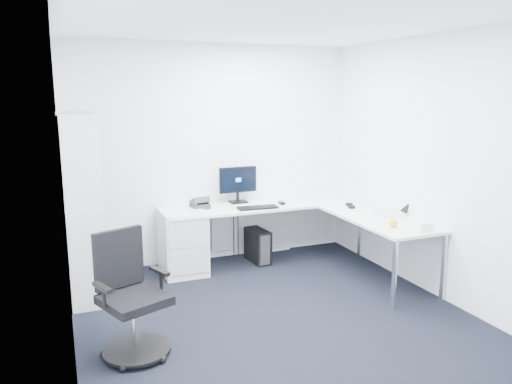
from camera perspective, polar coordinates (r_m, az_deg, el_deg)
name	(u,v)px	position (r m, az deg, el deg)	size (l,w,h in m)	color
ground	(283,326)	(4.76, 3.12, -15.00)	(4.20, 4.20, 0.00)	black
ceiling	(287,18)	(4.31, 3.52, 19.19)	(4.20, 4.20, 0.00)	white
wall_back	(214,154)	(6.28, -4.84, 4.33)	(3.60, 0.02, 2.70)	white
wall_front	(468,252)	(2.64, 23.09, -6.29)	(3.60, 0.02, 2.70)	white
wall_left	(63,197)	(3.94, -21.17, -0.55)	(0.02, 4.20, 2.70)	white
wall_right	(448,170)	(5.34, 21.10, 2.39)	(0.02, 4.20, 2.70)	white
l_desk	(276,240)	(6.02, 2.31, -5.46)	(2.54, 1.42, 0.74)	silver
drawer_pedestal	(182,241)	(5.99, -8.42, -5.58)	(0.50, 0.62, 0.76)	silver
bookshelf	(82,207)	(5.44, -19.29, -1.58)	(0.37, 0.95, 1.91)	#B8BABA
task_chair	(134,296)	(4.18, -13.74, -11.51)	(0.57, 0.57, 1.02)	black
black_pc_tower	(258,246)	(6.34, 0.20, -6.14)	(0.19, 0.43, 0.42)	black
beige_pc_tower	(127,262)	(5.99, -14.48, -7.74)	(0.18, 0.40, 0.38)	beige
power_strip	(277,249)	(6.83, 2.46, -6.51)	(0.34, 0.06, 0.04)	white
monitor	(238,184)	(6.26, -2.05, 0.88)	(0.49, 0.16, 0.47)	black
black_keyboard	(258,208)	(5.98, 0.18, -1.79)	(0.48, 0.17, 0.02)	black
mouse	(282,203)	(6.22, 2.96, -1.25)	(0.06, 0.10, 0.03)	black
desk_phone	(200,203)	(6.01, -6.43, -1.21)	(0.20, 0.20, 0.14)	#292A2C
laptop	(387,204)	(5.88, 14.79, -1.38)	(0.32, 0.31, 0.23)	silver
white_keyboard	(359,216)	(5.73, 11.68, -2.66)	(0.11, 0.40, 0.01)	white
headphones	(350,205)	(6.17, 10.74, -1.44)	(0.13, 0.20, 0.05)	black
orange_fruit	(393,223)	(5.34, 15.40, -3.44)	(0.09, 0.09, 0.09)	#FBA516
tissue_box	(421,225)	(5.35, 18.31, -3.59)	(0.13, 0.26, 0.09)	white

